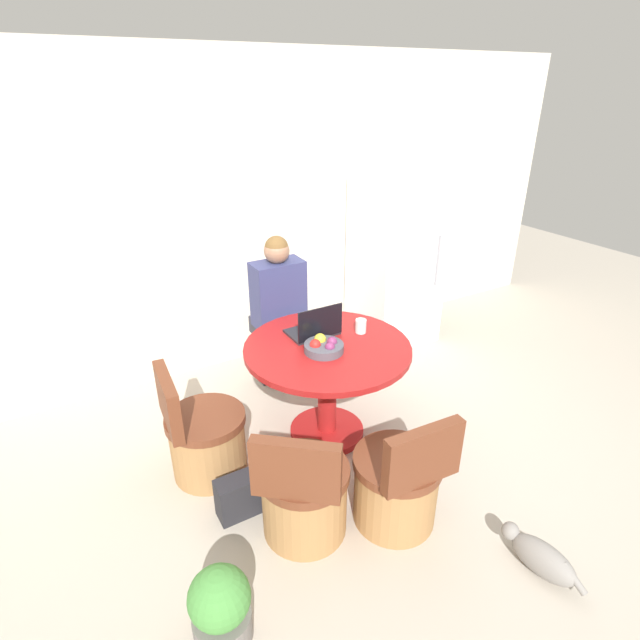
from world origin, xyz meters
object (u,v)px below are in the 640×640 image
object	(u,v)px
refrigerator	(395,262)
handbag	(242,495)
chair_near_camera	(398,485)
person_seated	(277,308)
potted_plant	(220,607)
laptop	(315,329)
fruit_bowl	(324,346)
chair_left_side	(205,439)
dining_table	(327,371)
chair_near_left_corner	(304,496)
cat	(541,557)

from	to	relation	value
refrigerator	handbag	size ratio (longest dim) A/B	5.24
chair_near_camera	person_seated	size ratio (longest dim) A/B	0.60
person_seated	potted_plant	size ratio (longest dim) A/B	3.18
laptop	potted_plant	bearing A→B (deg)	45.50
handbag	fruit_bowl	bearing A→B (deg)	23.31
person_seated	laptop	world-z (taller)	person_seated
chair_left_side	handbag	xyz separation A→B (m)	(0.07, -0.44, -0.13)
dining_table	person_seated	distance (m)	0.81
chair_left_side	laptop	bearing A→B (deg)	-78.71
chair_near_left_corner	laptop	world-z (taller)	laptop
chair_left_side	person_seated	bearing A→B (deg)	-46.49
chair_near_camera	handbag	world-z (taller)	chair_near_camera
laptop	dining_table	bearing A→B (deg)	89.86
chair_left_side	cat	bearing A→B (deg)	-137.70
chair_near_left_corner	handbag	bearing A→B (deg)	-10.80
chair_near_left_corner	laptop	size ratio (longest dim) A/B	2.31
chair_near_left_corner	person_seated	bearing A→B (deg)	-71.44
laptop	fruit_bowl	world-z (taller)	laptop
handbag	laptop	bearing A→B (deg)	34.06
chair_left_side	potted_plant	size ratio (longest dim) A/B	1.90
dining_table	chair_left_side	size ratio (longest dim) A/B	1.45
refrigerator	dining_table	size ratio (longest dim) A/B	1.39
dining_table	laptop	size ratio (longest dim) A/B	3.34
chair_near_left_corner	potted_plant	world-z (taller)	chair_near_left_corner
refrigerator	cat	distance (m)	2.82
chair_left_side	person_seated	world-z (taller)	person_seated
chair_left_side	chair_near_left_corner	xyz separation A→B (m)	(0.32, -0.74, 0.00)
chair_near_camera	laptop	size ratio (longest dim) A/B	2.31
refrigerator	chair_near_left_corner	xyz separation A→B (m)	(-1.93, -1.70, -0.52)
chair_left_side	laptop	size ratio (longest dim) A/B	2.31
refrigerator	chair_near_left_corner	distance (m)	2.62
dining_table	chair_left_side	distance (m)	0.93
chair_left_side	person_seated	xyz separation A→B (m)	(0.88, 0.73, 0.45)
refrigerator	potted_plant	bearing A→B (deg)	-141.30
chair_left_side	laptop	xyz separation A→B (m)	(0.88, 0.11, 0.52)
potted_plant	laptop	bearing A→B (deg)	45.50
chair_near_camera	cat	size ratio (longest dim) A/B	1.64
chair_left_side	chair_near_left_corner	size ratio (longest dim) A/B	1.00
chair_near_camera	laptop	bearing A→B (deg)	-89.38
chair_near_camera	laptop	xyz separation A→B (m)	(0.06, 1.06, 0.52)
dining_table	handbag	size ratio (longest dim) A/B	3.77
fruit_bowl	chair_left_side	bearing A→B (deg)	172.01
chair_left_side	cat	world-z (taller)	chair_left_side
cat	chair_near_left_corner	bearing A→B (deg)	39.36
chair_near_camera	person_seated	bearing A→B (deg)	-88.21
laptop	chair_left_side	bearing A→B (deg)	7.19
person_seated	handbag	world-z (taller)	person_seated
laptop	refrigerator	bearing A→B (deg)	-148.43
cat	potted_plant	xyz separation A→B (m)	(-1.56, 0.51, 0.11)
refrigerator	potted_plant	world-z (taller)	refrigerator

